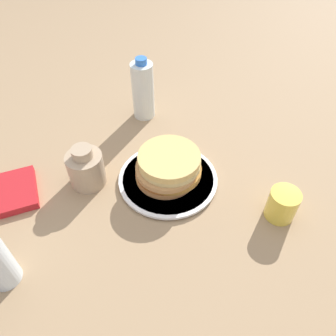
{
  "coord_description": "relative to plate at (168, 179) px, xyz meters",
  "views": [
    {
      "loc": [
        -0.11,
        0.52,
        0.63
      ],
      "look_at": [
        0.02,
        -0.01,
        0.05
      ],
      "focal_mm": 35.0,
      "sensor_mm": 36.0,
      "label": 1
    }
  ],
  "objects": [
    {
      "name": "ground_plane",
      "position": [
        -0.02,
        0.01,
        -0.01
      ],
      "size": [
        4.0,
        4.0,
        0.0
      ],
      "primitive_type": "plane",
      "color": "#9E7F5B"
    },
    {
      "name": "plate",
      "position": [
        0.0,
        0.0,
        0.0
      ],
      "size": [
        0.25,
        0.25,
        0.01
      ],
      "color": "white",
      "rests_on": "ground_plane"
    },
    {
      "name": "pancake_stack",
      "position": [
        -0.0,
        -0.0,
        0.04
      ],
      "size": [
        0.16,
        0.16,
        0.08
      ],
      "color": "#CF864A",
      "rests_on": "plate"
    },
    {
      "name": "juice_glass",
      "position": [
        -0.27,
        0.04,
        0.03
      ],
      "size": [
        0.07,
        0.07,
        0.08
      ],
      "color": "yellow",
      "rests_on": "ground_plane"
    },
    {
      "name": "cream_jug",
      "position": [
        0.2,
        0.05,
        0.04
      ],
      "size": [
        0.09,
        0.09,
        0.11
      ],
      "color": "tan",
      "rests_on": "ground_plane"
    },
    {
      "name": "water_bottle_near",
      "position": [
        0.13,
        -0.25,
        0.08
      ],
      "size": [
        0.07,
        0.07,
        0.19
      ],
      "color": "silver",
      "rests_on": "ground_plane"
    },
    {
      "name": "napkin",
      "position": [
        0.37,
        0.14,
        0.0
      ],
      "size": [
        0.19,
        0.19,
        0.02
      ],
      "color": "red",
      "rests_on": "ground_plane"
    }
  ]
}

